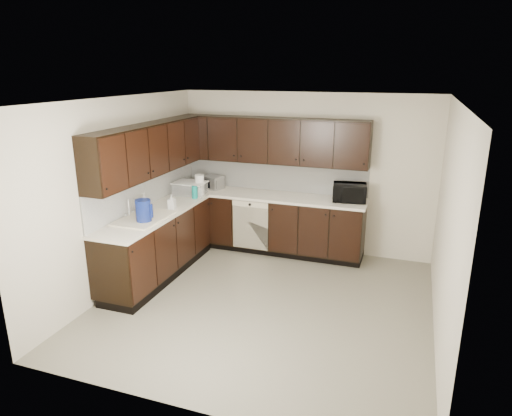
# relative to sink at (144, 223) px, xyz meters

# --- Properties ---
(floor) EXTENTS (4.00, 4.00, 0.00)m
(floor) POSITION_rel_sink_xyz_m (1.68, 0.01, -0.88)
(floor) COLOR gray
(floor) RESTS_ON ground
(ceiling) EXTENTS (4.00, 4.00, 0.00)m
(ceiling) POSITION_rel_sink_xyz_m (1.68, 0.01, 1.62)
(ceiling) COLOR white
(ceiling) RESTS_ON wall_back
(wall_back) EXTENTS (4.00, 0.02, 2.50)m
(wall_back) POSITION_rel_sink_xyz_m (1.68, 2.01, 0.37)
(wall_back) COLOR beige
(wall_back) RESTS_ON floor
(wall_left) EXTENTS (0.02, 4.00, 2.50)m
(wall_left) POSITION_rel_sink_xyz_m (-0.32, 0.01, 0.37)
(wall_left) COLOR beige
(wall_left) RESTS_ON floor
(wall_right) EXTENTS (0.02, 4.00, 2.50)m
(wall_right) POSITION_rel_sink_xyz_m (3.68, 0.01, 0.37)
(wall_right) COLOR beige
(wall_right) RESTS_ON floor
(wall_front) EXTENTS (4.00, 0.02, 2.50)m
(wall_front) POSITION_rel_sink_xyz_m (1.68, -1.99, 0.37)
(wall_front) COLOR beige
(wall_front) RESTS_ON floor
(lower_cabinets) EXTENTS (3.00, 2.80, 0.90)m
(lower_cabinets) POSITION_rel_sink_xyz_m (0.67, 1.12, -0.47)
(lower_cabinets) COLOR black
(lower_cabinets) RESTS_ON floor
(countertop) EXTENTS (3.03, 2.83, 0.04)m
(countertop) POSITION_rel_sink_xyz_m (0.67, 1.12, 0.04)
(countertop) COLOR silver
(countertop) RESTS_ON lower_cabinets
(backsplash) EXTENTS (3.00, 2.80, 0.48)m
(backsplash) POSITION_rel_sink_xyz_m (0.46, 1.33, 0.30)
(backsplash) COLOR silver
(backsplash) RESTS_ON countertop
(upper_cabinets) EXTENTS (3.00, 2.80, 0.70)m
(upper_cabinets) POSITION_rel_sink_xyz_m (0.58, 1.22, 0.89)
(upper_cabinets) COLOR black
(upper_cabinets) RESTS_ON wall_back
(dishwasher) EXTENTS (0.58, 0.04, 0.78)m
(dishwasher) POSITION_rel_sink_xyz_m (0.98, 1.42, -0.33)
(dishwasher) COLOR beige
(dishwasher) RESTS_ON lower_cabinets
(sink) EXTENTS (0.54, 0.82, 0.42)m
(sink) POSITION_rel_sink_xyz_m (0.00, 0.00, 0.00)
(sink) COLOR beige
(sink) RESTS_ON countertop
(microwave) EXTENTS (0.53, 0.39, 0.27)m
(microwave) POSITION_rel_sink_xyz_m (2.43, 1.74, 0.19)
(microwave) COLOR black
(microwave) RESTS_ON countertop
(soap_bottle_a) EXTENTS (0.11, 0.11, 0.21)m
(soap_bottle_a) POSITION_rel_sink_xyz_m (0.13, 0.53, 0.16)
(soap_bottle_a) COLOR gray
(soap_bottle_a) RESTS_ON countertop
(soap_bottle_b) EXTENTS (0.13, 0.13, 0.25)m
(soap_bottle_b) POSITION_rel_sink_xyz_m (-0.19, 0.35, 0.19)
(soap_bottle_b) COLOR gray
(soap_bottle_b) RESTS_ON countertop
(toaster_oven) EXTENTS (0.39, 0.34, 0.21)m
(toaster_oven) POSITION_rel_sink_xyz_m (0.19, 1.76, 0.16)
(toaster_oven) COLOR #B1B2B4
(toaster_oven) RESTS_ON countertop
(storage_bin) EXTENTS (0.53, 0.43, 0.19)m
(storage_bin) POSITION_rel_sink_xyz_m (0.01, 1.32, 0.15)
(storage_bin) COLOR white
(storage_bin) RESTS_ON countertop
(blue_pitcher) EXTENTS (0.26, 0.26, 0.30)m
(blue_pitcher) POSITION_rel_sink_xyz_m (0.09, -0.11, 0.21)
(blue_pitcher) COLOR navy
(blue_pitcher) RESTS_ON countertop
(teal_tumbler) EXTENTS (0.12, 0.12, 0.19)m
(teal_tumbler) POSITION_rel_sink_xyz_m (0.19, 1.13, 0.16)
(teal_tumbler) COLOR #0C8880
(teal_tumbler) RESTS_ON countertop
(paper_towel_roll) EXTENTS (0.18, 0.18, 0.31)m
(paper_towel_roll) POSITION_rel_sink_xyz_m (0.16, 1.36, 0.22)
(paper_towel_roll) COLOR white
(paper_towel_roll) RESTS_ON countertop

